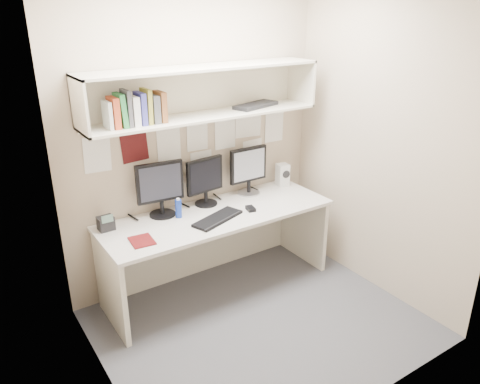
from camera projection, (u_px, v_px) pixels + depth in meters
floor at (261, 324)px, 3.72m from camera, size 2.40×2.00×0.01m
wall_back at (195, 138)px, 4.01m from camera, size 2.40×0.02×2.60m
wall_front at (377, 222)px, 2.46m from camera, size 2.40×0.02×2.60m
wall_left at (92, 209)px, 2.62m from camera, size 0.02×2.00×2.60m
wall_right at (381, 144)px, 3.85m from camera, size 0.02×2.00×2.60m
desk at (218, 251)px, 4.08m from camera, size 2.00×0.70×0.73m
overhead_hutch at (201, 91)px, 3.74m from camera, size 2.00×0.38×0.40m
pinned_papers at (196, 144)px, 4.02m from camera, size 1.92×0.01×0.48m
monitor_left at (160, 187)px, 3.82m from camera, size 0.40×0.22×0.46m
monitor_center at (205, 179)px, 4.04m from camera, size 0.36×0.20×0.42m
monitor_right at (248, 169)px, 4.27m from camera, size 0.38×0.21×0.44m
keyboard at (218, 219)px, 3.81m from camera, size 0.49×0.31×0.02m
mouse at (251, 209)px, 3.99m from camera, size 0.08×0.11×0.03m
speaker at (283, 175)px, 4.51m from camera, size 0.12×0.13×0.21m
blue_bottle at (178, 208)px, 3.83m from camera, size 0.05×0.05×0.17m
maroon_notebook at (142, 241)px, 3.47m from camera, size 0.18×0.22×0.01m
desk_phone at (106, 223)px, 3.63m from camera, size 0.12×0.11×0.14m
book_stack at (135, 109)px, 3.40m from camera, size 0.44×0.16×0.26m
hutch_tray at (256, 105)px, 4.04m from camera, size 0.46×0.28×0.03m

